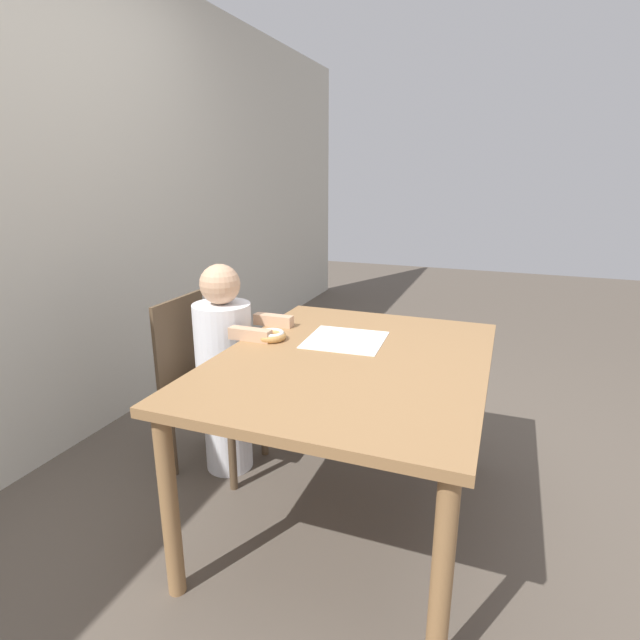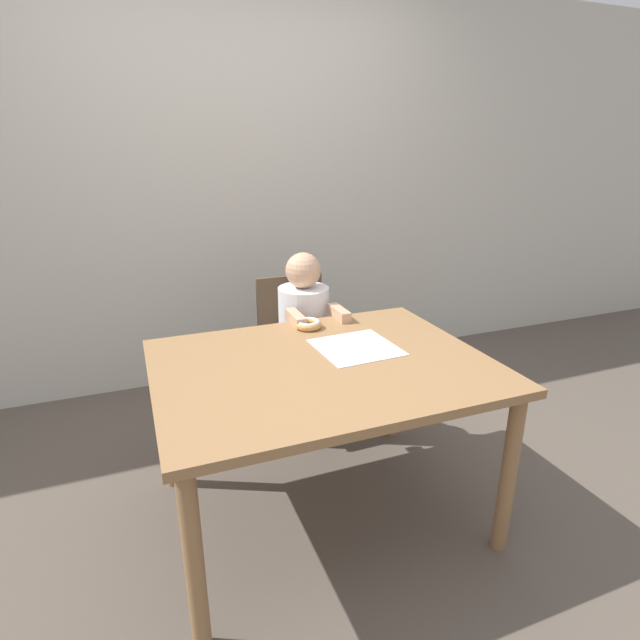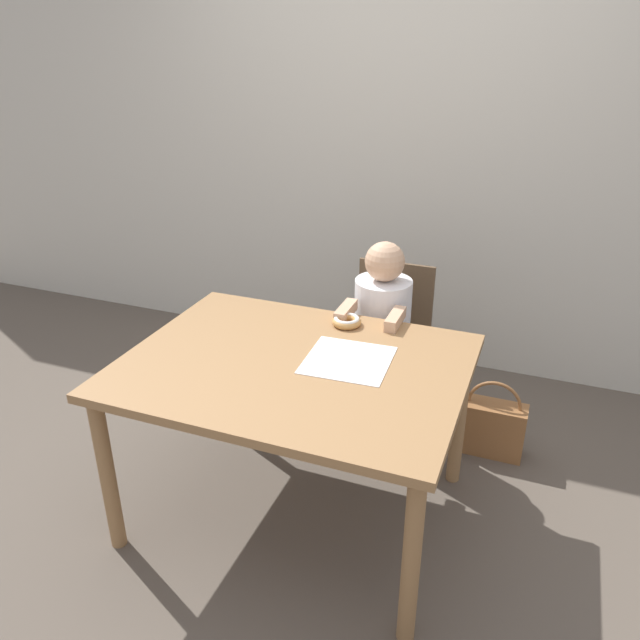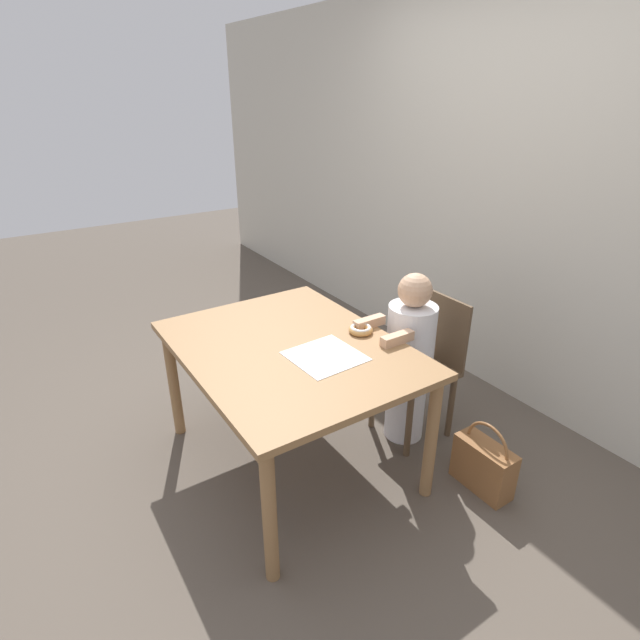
% 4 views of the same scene
% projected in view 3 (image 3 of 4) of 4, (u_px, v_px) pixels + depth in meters
% --- Properties ---
extents(ground_plane, '(12.00, 12.00, 0.00)m').
position_uv_depth(ground_plane, '(297.00, 508.00, 2.67)').
color(ground_plane, brown).
extents(wall_back, '(8.00, 0.05, 2.50)m').
position_uv_depth(wall_back, '(404.00, 150.00, 3.46)').
color(wall_back, beige).
rests_on(wall_back, ground_plane).
extents(dining_table, '(1.29, 1.00, 0.72)m').
position_uv_depth(dining_table, '(294.00, 381.00, 2.40)').
color(dining_table, olive).
rests_on(dining_table, ground_plane).
extents(chair, '(0.38, 0.39, 0.83)m').
position_uv_depth(chair, '(387.00, 347.00, 3.09)').
color(chair, brown).
rests_on(chair, ground_plane).
extents(child_figure, '(0.27, 0.43, 1.01)m').
position_uv_depth(child_figure, '(381.00, 344.00, 2.96)').
color(child_figure, white).
rests_on(child_figure, ground_plane).
extents(donut, '(0.12, 0.12, 0.04)m').
position_uv_depth(donut, '(347.00, 321.00, 2.65)').
color(donut, tan).
rests_on(donut, dining_table).
extents(napkin, '(0.33, 0.33, 0.00)m').
position_uv_depth(napkin, '(348.00, 360.00, 2.38)').
color(napkin, white).
rests_on(napkin, dining_table).
extents(handbag, '(0.31, 0.13, 0.39)m').
position_uv_depth(handbag, '(491.00, 426.00, 2.97)').
color(handbag, brown).
rests_on(handbag, ground_plane).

